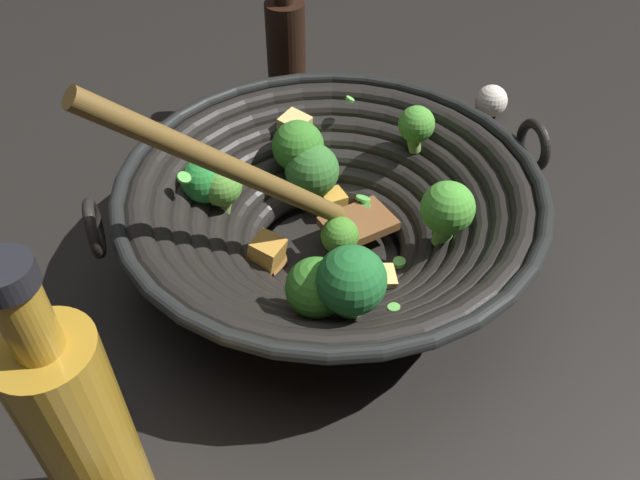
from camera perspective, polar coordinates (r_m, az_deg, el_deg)
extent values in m
plane|color=black|center=(0.66, 0.84, -1.83)|extent=(4.00, 4.00, 0.00)
cylinder|color=black|center=(0.65, 0.85, -1.52)|extent=(0.14, 0.14, 0.01)
torus|color=black|center=(0.64, 0.86, -0.49)|extent=(0.20, 0.20, 0.03)
torus|color=black|center=(0.64, 0.87, 0.25)|extent=(0.23, 0.23, 0.03)
torus|color=black|center=(0.63, 0.89, 1.01)|extent=(0.26, 0.26, 0.03)
torus|color=black|center=(0.62, 0.90, 1.79)|extent=(0.29, 0.29, 0.03)
torus|color=black|center=(0.61, 0.91, 2.59)|extent=(0.32, 0.32, 0.03)
torus|color=black|center=(0.60, 0.92, 3.40)|extent=(0.35, 0.35, 0.03)
torus|color=black|center=(0.60, 0.93, 4.24)|extent=(0.38, 0.38, 0.03)
torus|color=black|center=(0.59, 0.94, 5.10)|extent=(0.40, 0.40, 0.01)
torus|color=black|center=(0.58, -19.65, 1.00)|extent=(0.05, 0.04, 0.05)
torus|color=black|center=(0.67, 18.64, 8.08)|extent=(0.05, 0.04, 0.05)
cylinder|color=#5D8C3D|center=(0.53, -0.35, -6.45)|extent=(0.02, 0.02, 0.02)
sphere|color=#367D26|center=(0.50, -0.36, -4.34)|extent=(0.05, 0.05, 0.05)
cylinder|color=#8BB455|center=(0.65, -8.63, 2.87)|extent=(0.02, 0.02, 0.02)
sphere|color=#589A37|center=(0.63, -8.88, 4.77)|extent=(0.04, 0.04, 0.04)
cylinder|color=#6FA64E|center=(0.51, 2.71, -6.26)|extent=(0.03, 0.03, 0.02)
sphere|color=#206B2F|center=(0.48, 2.84, -3.66)|extent=(0.06, 0.06, 0.06)
cylinder|color=#58A047|center=(0.63, 1.75, -1.17)|extent=(0.02, 0.02, 0.02)
sphere|color=#468A2A|center=(0.62, 1.79, 0.41)|extent=(0.04, 0.04, 0.04)
cylinder|color=#79B856|center=(0.65, -10.21, 3.48)|extent=(0.03, 0.03, 0.01)
sphere|color=#268432|center=(0.63, -10.49, 5.19)|extent=(0.04, 0.04, 0.04)
cylinder|color=#729B4A|center=(0.69, 8.46, 8.55)|extent=(0.01, 0.02, 0.02)
sphere|color=#4E9F35|center=(0.68, 8.68, 10.28)|extent=(0.04, 0.04, 0.04)
cylinder|color=#7CAE47|center=(0.70, -1.93, 6.14)|extent=(0.03, 0.03, 0.03)
sphere|color=#398029|center=(0.68, -2.00, 8.43)|extent=(0.06, 0.06, 0.06)
cylinder|color=#74A949|center=(0.70, -0.70, 4.04)|extent=(0.03, 0.03, 0.02)
sphere|color=#377430|center=(0.67, -0.72, 6.30)|extent=(0.06, 0.06, 0.06)
cylinder|color=#74B659|center=(0.61, 11.00, 0.47)|extent=(0.02, 0.02, 0.02)
sphere|color=green|center=(0.59, 11.42, 2.74)|extent=(0.05, 0.05, 0.05)
cube|color=#E3C372|center=(0.71, -2.33, 10.01)|extent=(0.04, 0.04, 0.03)
cube|color=#C68B35|center=(0.61, -4.81, -1.06)|extent=(0.03, 0.04, 0.03)
cube|color=#CB7D39|center=(0.63, -4.52, -1.55)|extent=(0.03, 0.03, 0.03)
cube|color=gold|center=(0.69, 1.18, 3.40)|extent=(0.03, 0.03, 0.03)
cube|color=#DFBC62|center=(0.58, 5.45, -3.64)|extent=(0.03, 0.03, 0.03)
cylinder|color=#56B247|center=(0.66, 4.09, 3.00)|extent=(0.02, 0.02, 0.01)
cylinder|color=#56B247|center=(0.67, 3.90, 3.72)|extent=(0.02, 0.02, 0.01)
cylinder|color=#6BC651|center=(0.71, 2.72, 12.54)|extent=(0.01, 0.01, 0.01)
cylinder|color=#56B247|center=(0.61, -12.15, 5.49)|extent=(0.02, 0.02, 0.01)
cylinder|color=#6BC651|center=(0.61, 7.15, -2.03)|extent=(0.02, 0.02, 0.01)
cylinder|color=#6BC651|center=(0.52, 6.67, -6.14)|extent=(0.02, 0.01, 0.01)
cube|color=brown|center=(0.65, 3.47, 1.51)|extent=(0.08, 0.09, 0.01)
cylinder|color=brown|center=(0.52, -8.07, 6.48)|extent=(0.16, 0.17, 0.21)
cylinder|color=black|center=(0.85, -3.04, 15.89)|extent=(0.05, 0.05, 0.15)
cylinder|color=#AD7F23|center=(0.45, -20.20, -16.65)|extent=(0.06, 0.06, 0.20)
cylinder|color=#AD7F23|center=(0.35, -24.97, -6.42)|extent=(0.03, 0.03, 0.05)
cylinder|color=black|center=(0.33, -26.55, -2.87)|extent=(0.03, 0.03, 0.01)
sphere|color=silver|center=(0.89, 15.16, 11.99)|extent=(0.04, 0.04, 0.04)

